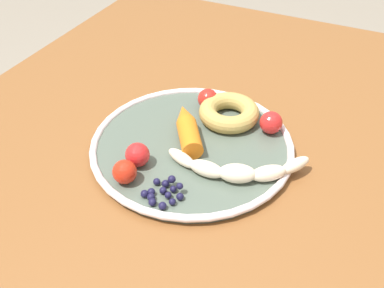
% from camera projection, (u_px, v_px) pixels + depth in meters
% --- Properties ---
extents(dining_table, '(1.18, 0.90, 0.75)m').
position_uv_depth(dining_table, '(185.00, 179.00, 0.82)').
color(dining_table, brown).
rests_on(dining_table, ground_plane).
extents(plate, '(0.34, 0.34, 0.02)m').
position_uv_depth(plate, '(192.00, 145.00, 0.75)').
color(plate, '#4E5B4F').
rests_on(plate, dining_table).
extents(banana, '(0.11, 0.22, 0.03)m').
position_uv_depth(banana, '(237.00, 169.00, 0.68)').
color(banana, beige).
rests_on(banana, plate).
extents(carrot_orange, '(0.12, 0.10, 0.03)m').
position_uv_depth(carrot_orange, '(187.00, 127.00, 0.75)').
color(carrot_orange, orange).
rests_on(carrot_orange, plate).
extents(donut, '(0.15, 0.15, 0.03)m').
position_uv_depth(donut, '(229.00, 112.00, 0.79)').
color(donut, '#AF914A').
rests_on(donut, plate).
extents(blueberry_pile, '(0.06, 0.06, 0.02)m').
position_uv_depth(blueberry_pile, '(163.00, 192.00, 0.65)').
color(blueberry_pile, '#191638').
rests_on(blueberry_pile, plate).
extents(tomato_near, '(0.04, 0.04, 0.04)m').
position_uv_depth(tomato_near, '(206.00, 98.00, 0.82)').
color(tomato_near, red).
rests_on(tomato_near, plate).
extents(tomato_mid, '(0.04, 0.04, 0.04)m').
position_uv_depth(tomato_mid, '(271.00, 123.00, 0.76)').
color(tomato_mid, red).
rests_on(tomato_mid, plate).
extents(tomato_far, '(0.04, 0.04, 0.04)m').
position_uv_depth(tomato_far, '(125.00, 172.00, 0.67)').
color(tomato_far, red).
rests_on(tomato_far, plate).
extents(tomato_extra, '(0.04, 0.04, 0.04)m').
position_uv_depth(tomato_extra, '(137.00, 155.00, 0.70)').
color(tomato_extra, red).
rests_on(tomato_extra, plate).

